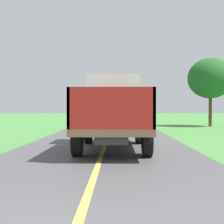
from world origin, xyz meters
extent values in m
cube|color=#2D2D30|center=(0.33, 8.49, 0.68)|extent=(0.90, 5.51, 0.24)
cube|color=brown|center=(0.33, 8.49, 0.88)|extent=(2.30, 5.80, 0.20)
cube|color=silver|center=(0.33, 10.44, 1.93)|extent=(2.10, 1.90, 1.90)
cube|color=black|center=(0.33, 11.39, 2.26)|extent=(1.78, 0.02, 0.76)
cube|color=maroon|center=(-0.78, 7.51, 1.53)|extent=(0.08, 3.85, 1.10)
cube|color=maroon|center=(1.44, 7.51, 1.53)|extent=(0.08, 3.85, 1.10)
cube|color=maroon|center=(0.33, 5.63, 1.53)|extent=(2.30, 0.08, 1.10)
cube|color=maroon|center=(0.33, 9.40, 1.53)|extent=(2.30, 0.08, 1.10)
cylinder|color=black|center=(-0.72, 10.29, 0.58)|extent=(0.28, 1.00, 1.00)
cylinder|color=black|center=(1.38, 10.29, 0.58)|extent=(0.28, 1.00, 1.00)
cylinder|color=black|center=(-0.72, 6.89, 0.58)|extent=(0.28, 1.00, 1.00)
cylinder|color=black|center=(1.38, 6.89, 0.58)|extent=(0.28, 1.00, 1.00)
ellipsoid|color=#A0B726|center=(0.74, 8.06, 1.49)|extent=(0.42, 0.48, 0.51)
ellipsoid|color=#B0C224|center=(-0.18, 6.31, 1.51)|extent=(0.43, 0.41, 0.43)
ellipsoid|color=#A3C930|center=(1.07, 7.97, 1.15)|extent=(0.52, 0.54, 0.50)
ellipsoid|color=#ACB72A|center=(0.35, 8.13, 1.13)|extent=(0.54, 0.58, 0.50)
ellipsoid|color=#B1C122|center=(0.80, 7.05, 1.80)|extent=(0.47, 0.43, 0.38)
ellipsoid|color=#A8BF1F|center=(0.82, 8.34, 1.48)|extent=(0.48, 0.51, 0.47)
ellipsoid|color=#A6D033|center=(1.14, 7.14, 1.48)|extent=(0.42, 0.49, 0.48)
cube|color=#2D2D30|center=(0.61, 21.45, 0.68)|extent=(0.90, 5.51, 0.24)
cube|color=brown|center=(0.61, 21.45, 0.88)|extent=(2.30, 5.80, 0.20)
cube|color=#1E479E|center=(0.61, 23.40, 1.93)|extent=(2.10, 1.90, 1.90)
cube|color=black|center=(0.61, 24.36, 2.26)|extent=(1.78, 0.02, 0.76)
cube|color=brown|center=(-0.50, 20.48, 1.53)|extent=(0.08, 3.85, 1.10)
cube|color=brown|center=(1.72, 20.48, 1.53)|extent=(0.08, 3.85, 1.10)
cube|color=brown|center=(0.61, 18.59, 1.53)|extent=(2.30, 0.08, 1.10)
cube|color=brown|center=(0.61, 22.36, 1.53)|extent=(2.30, 0.08, 1.10)
cylinder|color=black|center=(-0.44, 23.25, 0.58)|extent=(0.28, 1.00, 1.00)
cylinder|color=black|center=(1.66, 23.25, 0.58)|extent=(0.28, 1.00, 1.00)
cylinder|color=black|center=(-0.44, 19.86, 0.58)|extent=(0.28, 1.00, 1.00)
cylinder|color=black|center=(1.66, 19.86, 0.58)|extent=(0.28, 1.00, 1.00)
ellipsoid|color=#9BC624|center=(1.19, 21.56, 1.82)|extent=(0.57, 0.68, 0.49)
ellipsoid|color=#ADC734|center=(1.31, 20.96, 1.78)|extent=(0.58, 0.64, 0.40)
ellipsoid|color=#ACC22C|center=(0.36, 20.45, 1.48)|extent=(0.54, 0.69, 0.46)
ellipsoid|color=#ABBB27|center=(1.37, 19.53, 1.17)|extent=(0.50, 0.45, 0.49)
ellipsoid|color=#A3CB2C|center=(1.04, 20.54, 1.14)|extent=(0.45, 0.50, 0.38)
ellipsoid|color=#A3B827|center=(0.48, 19.41, 1.18)|extent=(0.48, 0.56, 0.46)
ellipsoid|color=#9BCE2C|center=(0.44, 21.65, 1.20)|extent=(0.52, 0.63, 0.41)
ellipsoid|color=#A4C81C|center=(0.24, 19.37, 1.77)|extent=(0.53, 0.47, 0.47)
ellipsoid|color=#AAC22D|center=(-0.23, 20.25, 1.45)|extent=(0.44, 0.51, 0.49)
ellipsoid|color=#ADBD25|center=(0.84, 21.38, 1.49)|extent=(0.45, 0.48, 0.51)
ellipsoid|color=#A2CE1F|center=(0.85, 20.50, 1.18)|extent=(0.51, 0.46, 0.39)
ellipsoid|color=#9CC01E|center=(0.28, 19.38, 1.19)|extent=(0.53, 0.50, 0.52)
ellipsoid|color=#9DBE1D|center=(-0.26, 21.28, 1.81)|extent=(0.41, 0.48, 0.41)
cylinder|color=#4C3823|center=(8.45, 23.45, 1.30)|extent=(0.28, 0.28, 2.61)
ellipsoid|color=#1E5623|center=(8.45, 23.45, 4.14)|extent=(3.84, 3.84, 3.46)
camera|label=1|loc=(0.50, -1.97, 1.51)|focal=47.28mm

